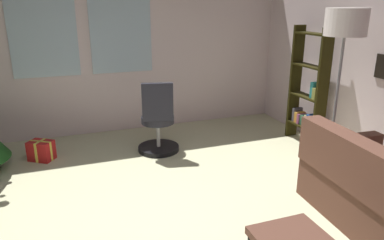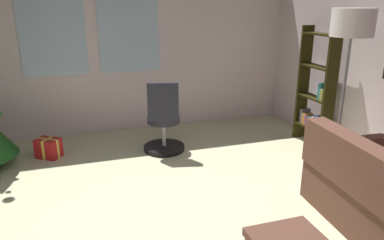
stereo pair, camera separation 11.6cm
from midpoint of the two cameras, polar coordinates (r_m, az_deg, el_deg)
name	(u,v)px [view 2 (the right image)]	position (r m, az deg, el deg)	size (l,w,h in m)	color
ground_plane	(170,238)	(3.40, -2.42, -18.06)	(5.36, 5.82, 0.10)	beige
wall_back_with_windows	(119,41)	(5.68, -10.83, 12.14)	(5.36, 0.12, 2.78)	silver
gift_box_red	(48,148)	(5.11, -20.99, -4.15)	(0.36, 0.34, 0.26)	red
office_chair	(164,125)	(4.87, -3.79, -0.80)	(0.56, 0.56, 0.99)	black
bookshelf	(316,94)	(5.33, 19.46, 3.85)	(0.18, 0.64, 1.65)	black
floor_lamp	(352,32)	(4.15, 24.52, 12.41)	(0.43, 0.43, 1.90)	slate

